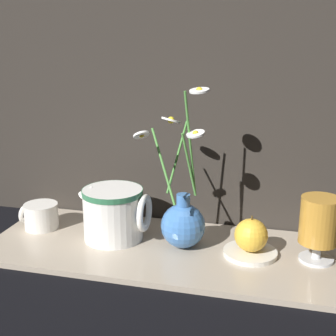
{
  "coord_description": "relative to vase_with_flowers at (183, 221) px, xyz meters",
  "views": [
    {
      "loc": [
        0.25,
        -0.91,
        0.46
      ],
      "look_at": [
        0.01,
        0.0,
        0.19
      ],
      "focal_mm": 50.0,
      "sensor_mm": 36.0,
      "label": 1
    }
  ],
  "objects": [
    {
      "name": "vase_with_flowers",
      "position": [
        0.0,
        0.0,
        0.0
      ],
      "size": [
        0.15,
        0.15,
        0.35
      ],
      "color": "#3F72B7",
      "rests_on": "shelf"
    },
    {
      "name": "orange_fruit",
      "position": [
        0.15,
        -0.0,
        -0.02
      ],
      "size": [
        0.07,
        0.07,
        0.08
      ],
      "color": "gold",
      "rests_on": "saucer_plate"
    },
    {
      "name": "ground_plane",
      "position": [
        -0.04,
        -0.01,
        -0.07
      ],
      "size": [
        6.0,
        6.0,
        0.0
      ],
      "primitive_type": "plane",
      "color": "black"
    },
    {
      "name": "tea_glass",
      "position": [
        0.28,
        0.0,
        0.02
      ],
      "size": [
        0.08,
        0.08,
        0.14
      ],
      "color": "silver",
      "rests_on": "shelf"
    },
    {
      "name": "shelf",
      "position": [
        -0.04,
        -0.01,
        -0.07
      ],
      "size": [
        0.77,
        0.31,
        0.01
      ],
      "color": "tan",
      "rests_on": "ground_plane"
    },
    {
      "name": "yellow_mug",
      "position": [
        -0.35,
        0.02,
        -0.03
      ],
      "size": [
        0.09,
        0.08,
        0.06
      ],
      "color": "silver",
      "rests_on": "shelf"
    },
    {
      "name": "saucer_plate",
      "position": [
        0.15,
        -0.0,
        -0.06
      ],
      "size": [
        0.11,
        0.11,
        0.01
      ],
      "color": "silver",
      "rests_on": "shelf"
    },
    {
      "name": "ceramic_pitcher",
      "position": [
        -0.16,
        0.0,
        0.0
      ],
      "size": [
        0.16,
        0.14,
        0.13
      ],
      "color": "white",
      "rests_on": "shelf"
    }
  ]
}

